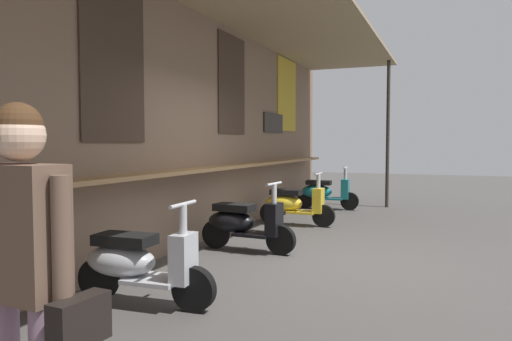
{
  "coord_description": "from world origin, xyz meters",
  "views": [
    {
      "loc": [
        -5.98,
        -1.58,
        1.48
      ],
      "look_at": [
        1.24,
        1.36,
        1.05
      ],
      "focal_mm": 33.74,
      "sensor_mm": 36.0,
      "label": 1
    }
  ],
  "objects_px": {
    "scooter_silver": "(137,263)",
    "scooter_teal": "(324,192)",
    "scooter_black": "(242,223)",
    "scooter_yellow": "(292,204)",
    "shopper_with_handbag": "(24,255)"
  },
  "relations": [
    {
      "from": "scooter_silver",
      "to": "shopper_with_handbag",
      "type": "xyz_separation_m",
      "value": [
        -2.12,
        -0.98,
        0.62
      ]
    },
    {
      "from": "scooter_black",
      "to": "scooter_yellow",
      "type": "xyz_separation_m",
      "value": [
        2.27,
        0.0,
        0.0
      ]
    },
    {
      "from": "scooter_silver",
      "to": "scooter_teal",
      "type": "height_order",
      "value": "same"
    },
    {
      "from": "scooter_silver",
      "to": "shopper_with_handbag",
      "type": "bearing_deg",
      "value": -68.62
    },
    {
      "from": "scooter_yellow",
      "to": "scooter_teal",
      "type": "xyz_separation_m",
      "value": [
        2.33,
        -0.0,
        0.0
      ]
    },
    {
      "from": "scooter_yellow",
      "to": "scooter_teal",
      "type": "bearing_deg",
      "value": 89.39
    },
    {
      "from": "scooter_yellow",
      "to": "scooter_teal",
      "type": "height_order",
      "value": "same"
    },
    {
      "from": "scooter_teal",
      "to": "scooter_silver",
      "type": "bearing_deg",
      "value": -92.95
    },
    {
      "from": "scooter_teal",
      "to": "shopper_with_handbag",
      "type": "distance_m",
      "value": 9.2
    },
    {
      "from": "scooter_black",
      "to": "shopper_with_handbag",
      "type": "height_order",
      "value": "shopper_with_handbag"
    },
    {
      "from": "scooter_black",
      "to": "scooter_teal",
      "type": "bearing_deg",
      "value": 93.17
    },
    {
      "from": "scooter_silver",
      "to": "scooter_teal",
      "type": "distance_m",
      "value": 7.01
    },
    {
      "from": "scooter_black",
      "to": "scooter_silver",
      "type": "bearing_deg",
      "value": -86.83
    },
    {
      "from": "shopper_with_handbag",
      "to": "scooter_silver",
      "type": "bearing_deg",
      "value": 29.26
    },
    {
      "from": "scooter_black",
      "to": "scooter_yellow",
      "type": "bearing_deg",
      "value": 93.17
    }
  ]
}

